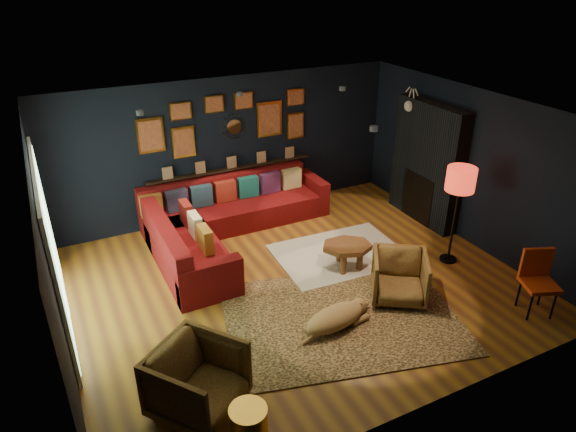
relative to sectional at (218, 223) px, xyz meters
name	(u,v)px	position (x,y,z in m)	size (l,w,h in m)	color
floor	(298,283)	(0.61, -1.81, -0.32)	(6.50, 6.50, 0.00)	#9C641C
room_walls	(299,187)	(0.61, -1.81, 1.27)	(6.50, 6.50, 6.50)	black
sectional	(218,223)	(0.00, 0.00, 0.00)	(3.41, 2.69, 0.86)	maroon
ledge	(232,169)	(0.61, 0.87, 0.60)	(3.20, 0.12, 0.04)	black
gallery_wall	(228,122)	(0.60, 0.91, 1.48)	(3.15, 0.04, 1.02)	gold
sunburst_mirror	(234,127)	(0.71, 0.91, 1.38)	(0.47, 0.16, 0.47)	silver
fireplace	(427,168)	(3.71, -0.91, 0.70)	(0.31, 1.60, 2.20)	black
deer_head	(417,105)	(3.75, -0.41, 1.73)	(0.50, 0.28, 0.45)	white
sliding_door	(53,251)	(-2.60, -1.21, 0.78)	(0.06, 2.80, 2.20)	white
ceiling_spots	(274,104)	(0.61, -1.01, 2.24)	(3.30, 2.50, 0.06)	black
shag_rug	(339,254)	(1.61, -1.38, -0.31)	(2.07, 1.51, 0.03)	silver
leopard_rug	(341,317)	(0.75, -2.83, -0.31)	(3.15, 2.25, 0.02)	tan
coffee_table	(347,249)	(1.49, -1.78, 0.03)	(0.97, 0.85, 0.40)	brown
pouf	(200,269)	(-0.69, -1.07, -0.13)	(0.50, 0.50, 0.32)	maroon
armchair_left	(197,378)	(-1.47, -3.49, 0.12)	(0.86, 0.80, 0.88)	#A97232
armchair_right	(400,275)	(1.73, -2.79, 0.07)	(0.75, 0.71, 0.78)	#A97232
gold_stool	(249,427)	(-1.17, -4.16, -0.08)	(0.39, 0.39, 0.49)	gold
orange_chair	(538,276)	(3.24, -3.84, 0.22)	(0.57, 0.57, 0.92)	black
floor_lamp	(460,184)	(3.11, -2.32, 1.04)	(0.45, 0.45, 1.62)	black
dog	(335,314)	(0.56, -2.96, -0.11)	(1.25, 0.62, 0.40)	tan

